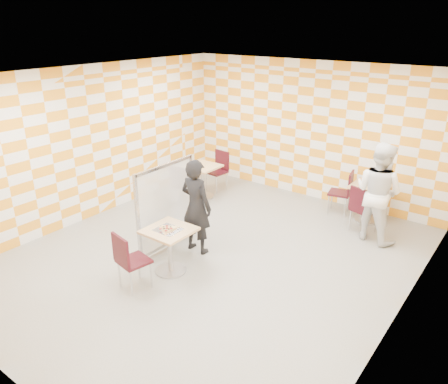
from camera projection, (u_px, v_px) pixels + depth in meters
name	position (u px, v px, depth m)	size (l,w,h in m)	color
room_shell	(231.00, 165.00, 7.30)	(7.00, 7.00, 7.00)	gray
main_table	(170.00, 243.00, 6.84)	(0.70, 0.70, 0.75)	#DAB075
second_table	(369.00, 197.00, 8.62)	(0.70, 0.70, 0.75)	#DAB075
empty_table	(202.00, 176.00, 9.76)	(0.70, 0.70, 0.75)	#DAB075
chair_main_front	(128.00, 258.00, 6.35)	(0.49, 0.50, 0.92)	#380B13
chair_second_front	(362.00, 206.00, 8.08)	(0.52, 0.53, 0.92)	#380B13
chair_second_side	(344.00, 189.00, 8.89)	(0.51, 0.50, 0.92)	#380B13
chair_empty_near	(182.00, 183.00, 9.26)	(0.51, 0.52, 0.92)	#380B13
chair_empty_far	(219.00, 167.00, 10.22)	(0.46, 0.47, 0.92)	#380B13
partition	(166.00, 206.00, 7.48)	(0.08, 1.38, 1.55)	white
man_dark	(196.00, 207.00, 7.36)	(0.61, 0.40, 1.66)	black
man_white	(378.00, 192.00, 7.75)	(0.89, 0.69, 1.83)	white
pizza_on_foil	(168.00, 229.00, 6.73)	(0.40, 0.40, 0.04)	silver
sport_bottle	(366.00, 179.00, 8.62)	(0.06, 0.06, 0.20)	white
soda_bottle	(380.00, 182.00, 8.39)	(0.07, 0.07, 0.23)	black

